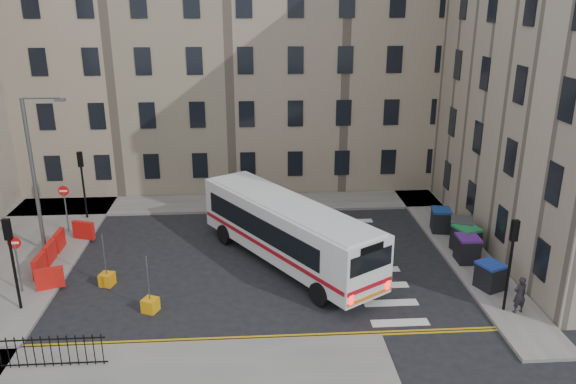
{
  "coord_description": "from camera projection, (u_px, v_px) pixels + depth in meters",
  "views": [
    {
      "loc": [
        -1.98,
        -25.8,
        12.73
      ],
      "look_at": [
        -0.11,
        2.18,
        3.0
      ],
      "focal_mm": 35.0,
      "sensor_mm": 36.0,
      "label": 1
    }
  ],
  "objects": [
    {
      "name": "bollard_yellow",
      "position": [
        107.0,
        279.0,
        26.17
      ],
      "size": [
        0.74,
        0.74,
        0.6
      ],
      "primitive_type": "cube",
      "rotation": [
        0.0,
        0.0,
        -0.27
      ],
      "color": "orange",
      "rests_on": "ground"
    },
    {
      "name": "no_entry_south",
      "position": [
        16.0,
        252.0,
        24.79
      ],
      "size": [
        0.6,
        0.08,
        3.0
      ],
      "color": "#595B5E",
      "rests_on": "pavement_west"
    },
    {
      "name": "ground",
      "position": [
        293.0,
        261.0,
        28.62
      ],
      "size": [
        120.0,
        120.0,
        0.0
      ],
      "primitive_type": "plane",
      "color": "black",
      "rests_on": "ground"
    },
    {
      "name": "wheelie_bin_c",
      "position": [
        466.0,
        239.0,
        29.15
      ],
      "size": [
        1.42,
        1.53,
        1.39
      ],
      "rotation": [
        0.0,
        0.0,
        0.3
      ],
      "color": "black",
      "rests_on": "pavement_east"
    },
    {
      "name": "traffic_light_sw",
      "position": [
        11.0,
        250.0,
        23.15
      ],
      "size": [
        0.28,
        0.22,
        4.1
      ],
      "color": "black",
      "rests_on": "pavement_west"
    },
    {
      "name": "terrace_north",
      "position": [
        179.0,
        59.0,
        39.96
      ],
      "size": [
        38.3,
        10.8,
        17.2
      ],
      "color": "gray",
      "rests_on": "ground"
    },
    {
      "name": "bollard_chevron",
      "position": [
        150.0,
        305.0,
        23.98
      ],
      "size": [
        0.79,
        0.79,
        0.6
      ],
      "primitive_type": "cube",
      "rotation": [
        0.0,
        0.0,
        -0.42
      ],
      "color": "orange",
      "rests_on": "ground"
    },
    {
      "name": "roadworks_barriers",
      "position": [
        57.0,
        252.0,
        28.13
      ],
      "size": [
        1.66,
        6.26,
        1.0
      ],
      "color": "red",
      "rests_on": "pavement_west"
    },
    {
      "name": "pavement_west",
      "position": [
        19.0,
        260.0,
        28.65
      ],
      "size": [
        6.0,
        22.0,
        0.15
      ],
      "primitive_type": "cube",
      "color": "slate",
      "rests_on": "ground"
    },
    {
      "name": "traffic_light_east",
      "position": [
        512.0,
        251.0,
        23.04
      ],
      "size": [
        0.28,
        0.22,
        4.1
      ],
      "color": "black",
      "rests_on": "pavement_east"
    },
    {
      "name": "traffic_light_nw",
      "position": [
        82.0,
        175.0,
        33.04
      ],
      "size": [
        0.28,
        0.22,
        4.1
      ],
      "color": "black",
      "rests_on": "pavement_west"
    },
    {
      "name": "wheelie_bin_b",
      "position": [
        467.0,
        249.0,
        28.11
      ],
      "size": [
        1.09,
        1.25,
        1.35
      ],
      "rotation": [
        0.0,
        0.0,
        -0.03
      ],
      "color": "black",
      "rests_on": "pavement_east"
    },
    {
      "name": "bus",
      "position": [
        287.0,
        229.0,
        27.87
      ],
      "size": [
        8.59,
        11.33,
        3.2
      ],
      "rotation": [
        0.0,
        0.0,
        0.57
      ],
      "color": "silver",
      "rests_on": "ground"
    },
    {
      "name": "no_entry_north",
      "position": [
        65.0,
        199.0,
        31.39
      ],
      "size": [
        0.6,
        0.08,
        3.0
      ],
      "color": "#595B5E",
      "rests_on": "pavement_west"
    },
    {
      "name": "pedestrian",
      "position": [
        520.0,
        295.0,
        23.46
      ],
      "size": [
        0.66,
        0.49,
        1.64
      ],
      "primitive_type": "imported",
      "rotation": [
        0.0,
        0.0,
        3.31
      ],
      "color": "black",
      "rests_on": "pavement_east"
    },
    {
      "name": "wheelie_bin_a",
      "position": [
        490.0,
        276.0,
        25.5
      ],
      "size": [
        1.34,
        1.42,
        1.24
      ],
      "rotation": [
        0.0,
        0.0,
        0.41
      ],
      "color": "black",
      "rests_on": "pavement_east"
    },
    {
      "name": "streetlamp",
      "position": [
        33.0,
        174.0,
        28.26
      ],
      "size": [
        0.5,
        0.22,
        8.14
      ],
      "color": "#595B5E",
      "rests_on": "pavement_west"
    },
    {
      "name": "wheelie_bin_d",
      "position": [
        461.0,
        232.0,
        29.99
      ],
      "size": [
        1.53,
        1.63,
        1.45
      ],
      "rotation": [
        0.0,
        0.0,
        -0.37
      ],
      "color": "black",
      "rests_on": "pavement_east"
    },
    {
      "name": "pavement_north",
      "position": [
        191.0,
        204.0,
        36.32
      ],
      "size": [
        36.0,
        3.2,
        0.15
      ],
      "primitive_type": "cube",
      "color": "slate",
      "rests_on": "ground"
    },
    {
      "name": "pavement_east",
      "position": [
        440.0,
        225.0,
        32.93
      ],
      "size": [
        2.4,
        26.0,
        0.15
      ],
      "primitive_type": "cube",
      "color": "slate",
      "rests_on": "ground"
    },
    {
      "name": "wheelie_bin_e",
      "position": [
        441.0,
        220.0,
        31.78
      ],
      "size": [
        1.22,
        1.34,
        1.31
      ],
      "rotation": [
        0.0,
        0.0,
        -0.17
      ],
      "color": "black",
      "rests_on": "pavement_east"
    }
  ]
}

